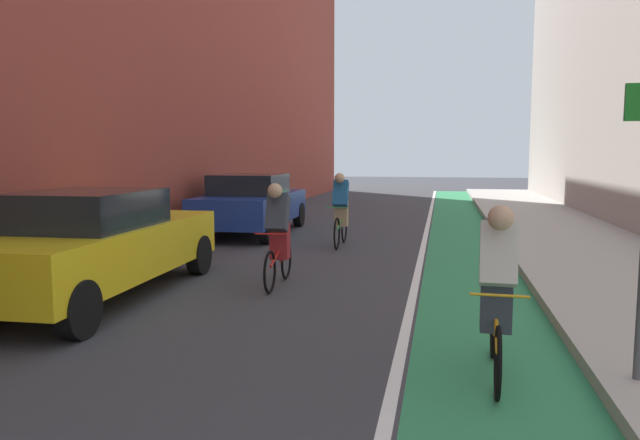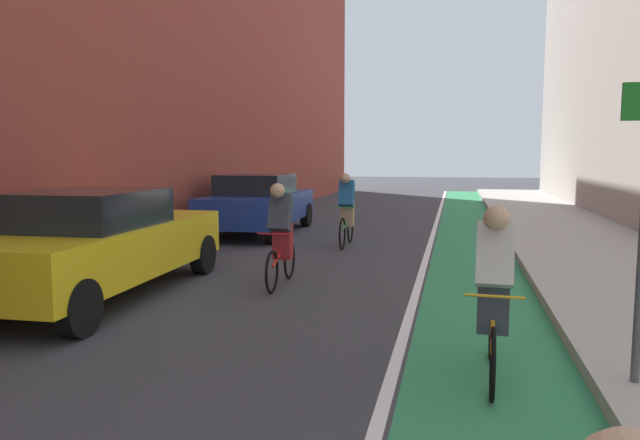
# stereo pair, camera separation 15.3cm
# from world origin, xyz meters

# --- Properties ---
(ground_plane) EXTENTS (83.53, 83.53, 0.00)m
(ground_plane) POSITION_xyz_m (0.00, 14.99, 0.00)
(ground_plane) COLOR #38383D
(bike_lane_paint) EXTENTS (1.60, 37.97, 0.00)m
(bike_lane_paint) POSITION_xyz_m (2.77, 16.99, 0.00)
(bike_lane_paint) COLOR #2D8451
(bike_lane_paint) RESTS_ON ground
(lane_divider_stripe) EXTENTS (0.12, 37.97, 0.00)m
(lane_divider_stripe) POSITION_xyz_m (1.87, 16.99, 0.00)
(lane_divider_stripe) COLOR white
(lane_divider_stripe) RESTS_ON ground
(sidewalk_right) EXTENTS (3.23, 37.97, 0.14)m
(sidewalk_right) POSITION_xyz_m (5.18, 16.99, 0.07)
(sidewalk_right) COLOR #A8A59E
(sidewalk_right) RESTS_ON ground
(parked_sedan_yellow_cab) EXTENTS (1.99, 4.76, 1.53)m
(parked_sedan_yellow_cab) POSITION_xyz_m (-2.51, 9.80, 0.79)
(parked_sedan_yellow_cab) COLOR yellow
(parked_sedan_yellow_cab) RESTS_ON ground
(parked_sedan_blue) EXTENTS (2.02, 4.56, 1.53)m
(parked_sedan_blue) POSITION_xyz_m (-2.52, 16.79, 0.79)
(parked_sedan_blue) COLOR navy
(parked_sedan_blue) RESTS_ON ground
(cyclist_mid) EXTENTS (0.48, 1.67, 1.59)m
(cyclist_mid) POSITION_xyz_m (2.75, 7.86, 0.80)
(cyclist_mid) COLOR black
(cyclist_mid) RESTS_ON ground
(cyclist_trailing) EXTENTS (0.48, 1.68, 1.60)m
(cyclist_trailing) POSITION_xyz_m (-0.20, 11.09, 0.81)
(cyclist_trailing) COLOR black
(cyclist_trailing) RESTS_ON ground
(cyclist_far) EXTENTS (0.48, 1.74, 1.62)m
(cyclist_far) POSITION_xyz_m (0.06, 15.25, 0.85)
(cyclist_far) COLOR black
(cyclist_far) RESTS_ON ground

